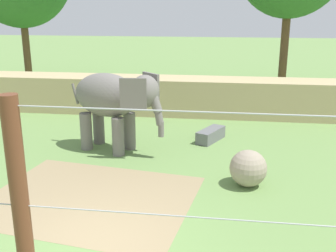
% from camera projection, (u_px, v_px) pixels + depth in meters
% --- Properties ---
extents(ground_plane, '(120.00, 120.00, 0.00)m').
position_uv_depth(ground_plane, '(95.00, 246.00, 8.34)').
color(ground_plane, '#6B8E4C').
extents(dirt_patch, '(5.73, 4.88, 0.01)m').
position_uv_depth(dirt_patch, '(90.00, 198.00, 10.41)').
color(dirt_patch, '#937F5B').
rests_on(dirt_patch, ground).
extents(embankment_wall, '(36.00, 1.80, 1.64)m').
position_uv_depth(embankment_wall, '(168.00, 96.00, 18.53)').
color(embankment_wall, tan).
rests_on(embankment_wall, ground).
extents(elephant, '(3.47, 2.12, 2.69)m').
position_uv_depth(elephant, '(113.00, 99.00, 13.41)').
color(elephant, slate).
rests_on(elephant, ground).
extents(enrichment_ball, '(1.02, 1.02, 1.02)m').
position_uv_depth(enrichment_ball, '(248.00, 168.00, 11.01)').
color(enrichment_ball, gray).
rests_on(enrichment_ball, ground).
extents(cable_fence, '(12.34, 0.25, 3.66)m').
position_uv_depth(cable_fence, '(33.00, 222.00, 5.67)').
color(cable_fence, brown).
rests_on(cable_fence, ground).
extents(feed_trough, '(1.06, 1.48, 0.44)m').
position_uv_depth(feed_trough, '(211.00, 135.00, 14.82)').
color(feed_trough, slate).
rests_on(feed_trough, ground).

